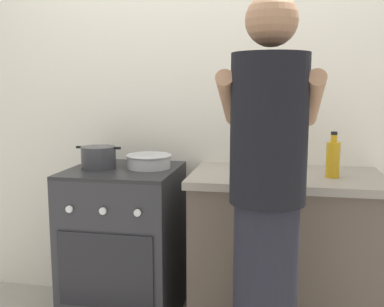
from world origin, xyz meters
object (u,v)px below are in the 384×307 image
stove_range (125,245)px  spice_bottle (289,168)px  pot (99,157)px  oil_bottle (333,159)px  person (267,212)px  mixing_bowl (149,160)px  utensil_crock (248,149)px

stove_range → spice_bottle: size_ratio=11.30×
pot → oil_bottle: oil_bottle is taller
stove_range → spice_bottle: bearing=-0.9°
person → mixing_bowl: bearing=136.7°
oil_bottle → stove_range: bearing=177.9°
utensil_crock → oil_bottle: bearing=-27.3°
oil_bottle → pot: bearing=178.5°
mixing_bowl → person: size_ratio=0.15×
pot → person: size_ratio=0.15×
spice_bottle → oil_bottle: (0.21, -0.03, 0.06)m
oil_bottle → person: 0.65m
stove_range → person: size_ratio=0.53×
stove_range → pot: bearing=-176.7°
stove_range → person: person is taller
oil_bottle → mixing_bowl: bearing=175.2°
mixing_bowl → utensil_crock: size_ratio=0.79×
pot → oil_bottle: bearing=-1.5°
person → pot: bearing=148.5°
pot → spice_bottle: size_ratio=3.27×
person → utensil_crock: bearing=99.1°
stove_range → oil_bottle: (1.12, -0.04, 0.55)m
pot → utensil_crock: utensil_crock is taller
mixing_bowl → utensil_crock: (0.55, 0.14, 0.06)m
spice_bottle → pot: bearing=179.7°
pot → person: bearing=-31.5°
stove_range → utensil_crock: utensil_crock is taller
spice_bottle → utensil_crock: bearing=138.2°
utensil_crock → pot: bearing=-166.9°
utensil_crock → person: size_ratio=0.19×
stove_range → spice_bottle: (0.91, -0.01, 0.49)m
spice_bottle → oil_bottle: oil_bottle is taller
spice_bottle → person: 0.59m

